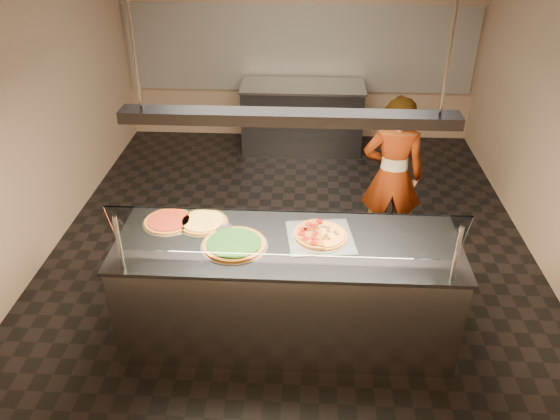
# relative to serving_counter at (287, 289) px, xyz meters

# --- Properties ---
(ground) EXTENTS (5.00, 6.00, 0.02)m
(ground) POSITION_rel_serving_counter_xyz_m (-0.01, 1.25, -0.48)
(ground) COLOR black
(ground) RESTS_ON ground
(wall_back) EXTENTS (5.00, 0.02, 3.00)m
(wall_back) POSITION_rel_serving_counter_xyz_m (-0.01, 4.26, 1.03)
(wall_back) COLOR #8E745C
(wall_back) RESTS_ON ground
(wall_front) EXTENTS (5.00, 0.02, 3.00)m
(wall_front) POSITION_rel_serving_counter_xyz_m (-0.01, -1.76, 1.03)
(wall_front) COLOR #8E745C
(wall_front) RESTS_ON ground
(wall_left) EXTENTS (0.02, 6.00, 3.00)m
(wall_left) POSITION_rel_serving_counter_xyz_m (-2.52, 1.25, 1.03)
(wall_left) COLOR #8E745C
(wall_left) RESTS_ON ground
(tile_band) EXTENTS (4.90, 0.02, 1.20)m
(tile_band) POSITION_rel_serving_counter_xyz_m (-0.01, 4.23, 0.83)
(tile_band) COLOR silver
(tile_band) RESTS_ON wall_back
(serving_counter) EXTENTS (2.67, 0.94, 0.93)m
(serving_counter) POSITION_rel_serving_counter_xyz_m (0.00, 0.00, 0.00)
(serving_counter) COLOR #B7B7BC
(serving_counter) RESTS_ON ground
(sneeze_guard) EXTENTS (2.43, 0.18, 0.54)m
(sneeze_guard) POSITION_rel_serving_counter_xyz_m (0.00, -0.34, 0.76)
(sneeze_guard) COLOR #B7B7BC
(sneeze_guard) RESTS_ON serving_counter
(perforated_tray) EXTENTS (0.56, 0.56, 0.01)m
(perforated_tray) POSITION_rel_serving_counter_xyz_m (0.25, 0.08, 0.47)
(perforated_tray) COLOR silver
(perforated_tray) RESTS_ON serving_counter
(half_pizza_pepperoni) EXTENTS (0.26, 0.44, 0.05)m
(half_pizza_pepperoni) POSITION_rel_serving_counter_xyz_m (0.15, 0.08, 0.50)
(half_pizza_pepperoni) COLOR #92521B
(half_pizza_pepperoni) RESTS_ON perforated_tray
(half_pizza_sausage) EXTENTS (0.26, 0.44, 0.04)m
(half_pizza_sausage) POSITION_rel_serving_counter_xyz_m (0.35, 0.08, 0.49)
(half_pizza_sausage) COLOR #92521B
(half_pizza_sausage) RESTS_ON perforated_tray
(pizza_spinach) EXTENTS (0.51, 0.51, 0.03)m
(pizza_spinach) POSITION_rel_serving_counter_xyz_m (-0.41, -0.07, 0.48)
(pizza_spinach) COLOR silver
(pizza_spinach) RESTS_ON serving_counter
(pizza_cheese) EXTENTS (0.42, 0.42, 0.03)m
(pizza_cheese) POSITION_rel_serving_counter_xyz_m (-0.70, 0.24, 0.48)
(pizza_cheese) COLOR silver
(pizza_cheese) RESTS_ON serving_counter
(pizza_tomato) EXTENTS (0.42, 0.42, 0.03)m
(pizza_tomato) POSITION_rel_serving_counter_xyz_m (-0.98, 0.23, 0.48)
(pizza_tomato) COLOR silver
(pizza_tomato) RESTS_ON serving_counter
(pizza_spatula) EXTENTS (0.22, 0.23, 0.02)m
(pizza_spatula) POSITION_rel_serving_counter_xyz_m (-0.57, 0.17, 0.49)
(pizza_spatula) COLOR #B7B7BC
(pizza_spatula) RESTS_ON pizza_spinach
(prep_table) EXTENTS (1.70, 0.74, 0.93)m
(prep_table) POSITION_rel_serving_counter_xyz_m (0.05, 3.80, 0.00)
(prep_table) COLOR #343439
(prep_table) RESTS_ON ground
(worker) EXTENTS (0.63, 0.43, 1.65)m
(worker) POSITION_rel_serving_counter_xyz_m (0.98, 1.35, 0.36)
(worker) COLOR #413B49
(worker) RESTS_ON ground
(heat_lamp_housing) EXTENTS (2.30, 0.18, 0.08)m
(heat_lamp_housing) POSITION_rel_serving_counter_xyz_m (0.00, -0.00, 1.48)
(heat_lamp_housing) COLOR #343439
(heat_lamp_housing) RESTS_ON ceiling
(lamp_rod_left) EXTENTS (0.02, 0.02, 1.01)m
(lamp_rod_left) POSITION_rel_serving_counter_xyz_m (-1.00, -0.00, 2.03)
(lamp_rod_left) COLOR #B7B7BC
(lamp_rod_left) RESTS_ON ceiling
(lamp_rod_right) EXTENTS (0.02, 0.02, 1.01)m
(lamp_rod_right) POSITION_rel_serving_counter_xyz_m (1.00, -0.00, 2.03)
(lamp_rod_right) COLOR #B7B7BC
(lamp_rod_right) RESTS_ON ceiling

